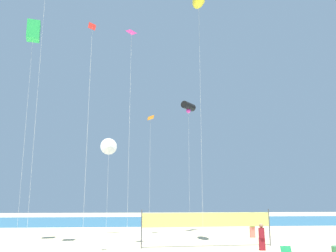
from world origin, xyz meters
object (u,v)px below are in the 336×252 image
object	(u,v)px
beachgoer_olive_shirt	(252,225)
volleyball_net	(207,221)
beachgoer_maroon_shirt	(262,236)
kite_yellow_inflatable	(199,1)
kite_red_diamond	(92,35)
kite_green_box	(34,31)
kite_black_tube	(188,107)
kite_orange_diamond	(150,119)
kite_white_delta	(109,146)
kite_magenta_diamond	(132,35)

from	to	relation	value
beachgoer_olive_shirt	volleyball_net	xyz separation A→B (m)	(-4.64, -5.07, 0.67)
beachgoer_maroon_shirt	kite_yellow_inflatable	distance (m)	16.84
beachgoer_olive_shirt	kite_red_diamond	bearing A→B (deg)	-50.84
beachgoer_olive_shirt	kite_green_box	size ratio (longest dim) A/B	0.11
kite_black_tube	kite_orange_diamond	xyz separation A→B (m)	(-3.66, -1.61, -1.59)
kite_white_delta	kite_black_tube	world-z (taller)	kite_black_tube
volleyball_net	kite_green_box	xyz separation A→B (m)	(-12.62, 1.36, 13.76)
kite_white_delta	kite_magenta_diamond	xyz separation A→B (m)	(2.07, -8.58, 6.53)
beachgoer_olive_shirt	kite_green_box	bearing A→B (deg)	-78.12
volleyball_net	kite_white_delta	bearing A→B (deg)	134.68
kite_magenta_diamond	kite_red_diamond	bearing A→B (deg)	-121.10
kite_green_box	kite_orange_diamond	bearing A→B (deg)	30.17
beachgoer_maroon_shirt	kite_red_diamond	size ratio (longest dim) A/B	0.12
beachgoer_olive_shirt	kite_red_diamond	size ratio (longest dim) A/B	0.14
kite_black_tube	kite_green_box	bearing A→B (deg)	-151.63
kite_yellow_inflatable	kite_magenta_diamond	distance (m)	5.79
kite_white_delta	kite_green_box	world-z (taller)	kite_green_box
kite_green_box	kite_black_tube	bearing A→B (deg)	28.37
kite_black_tube	kite_green_box	size ratio (longest dim) A/B	0.74
kite_yellow_inflatable	kite_magenta_diamond	size ratio (longest dim) A/B	1.24
beachgoer_maroon_shirt	volleyball_net	xyz separation A→B (m)	(-3.07, 1.68, 0.79)
kite_red_diamond	volleyball_net	bearing A→B (deg)	33.01
kite_yellow_inflatable	volleyball_net	bearing A→B (deg)	56.64
kite_magenta_diamond	kite_green_box	bearing A→B (deg)	160.75
kite_black_tube	kite_red_diamond	bearing A→B (deg)	-119.47
kite_magenta_diamond	kite_orange_diamond	xyz separation A→B (m)	(1.52, 7.79, -4.14)
kite_magenta_diamond	beachgoer_olive_shirt	bearing A→B (deg)	32.63
kite_red_diamond	kite_white_delta	bearing A→B (deg)	89.72
beachgoer_olive_shirt	kite_black_tube	world-z (taller)	kite_black_tube
beachgoer_maroon_shirt	beachgoer_olive_shirt	size ratio (longest dim) A/B	0.88
volleyball_net	kite_orange_diamond	bearing A→B (deg)	119.29
kite_yellow_inflatable	kite_red_diamond	size ratio (longest dim) A/B	1.38
kite_white_delta	volleyball_net	bearing A→B (deg)	-45.32
kite_red_diamond	kite_orange_diamond	bearing A→B (deg)	72.14
volleyball_net	kite_orange_diamond	world-z (taller)	kite_orange_diamond
volleyball_net	kite_black_tube	bearing A→B (deg)	90.15
beachgoer_maroon_shirt	kite_red_diamond	bearing A→B (deg)	146.96
volleyball_net	kite_magenta_diamond	xyz separation A→B (m)	(-5.20, -1.23, 12.49)
kite_black_tube	kite_red_diamond	xyz separation A→B (m)	(-7.30, -12.92, 0.72)
kite_orange_diamond	kite_white_delta	bearing A→B (deg)	167.60
beachgoer_maroon_shirt	kite_red_diamond	distance (m)	15.76
kite_yellow_inflatable	kite_black_tube	bearing A→B (deg)	87.59
kite_black_tube	beachgoer_maroon_shirt	bearing A→B (deg)	-72.60
kite_yellow_inflatable	kite_orange_diamond	distance (m)	10.74
beachgoer_maroon_shirt	beachgoer_olive_shirt	world-z (taller)	beachgoer_olive_shirt
beachgoer_olive_shirt	beachgoer_maroon_shirt	bearing A→B (deg)	-13.36
volleyball_net	kite_black_tube	size ratio (longest dim) A/B	0.73
kite_red_diamond	kite_magenta_diamond	distance (m)	4.51
beachgoer_maroon_shirt	kite_black_tube	bearing A→B (deg)	57.88
beachgoer_olive_shirt	kite_black_tube	xyz separation A→B (m)	(-4.66, 3.10, 10.61)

